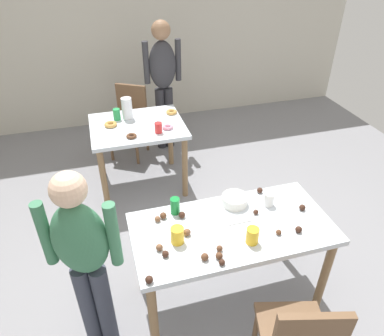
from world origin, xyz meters
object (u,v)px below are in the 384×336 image
(person_adult_far, at_px, (163,76))
(dining_table_far, at_px, (138,135))
(mixing_bowl, at_px, (235,200))
(pitcher_far, at_px, (127,108))
(dining_table_near, at_px, (232,238))
(person_girl_near, at_px, (84,255))
(chair_far_table, at_px, (130,117))
(soda_can, at_px, (175,206))

(person_adult_far, bearing_deg, dining_table_far, -120.10)
(mixing_bowl, distance_m, pitcher_far, 1.73)
(dining_table_far, bearing_deg, dining_table_near, -76.99)
(dining_table_far, distance_m, person_girl_near, 1.85)
(chair_far_table, relative_size, mixing_bowl, 4.67)
(mixing_bowl, bearing_deg, person_adult_far, 91.12)
(dining_table_far, relative_size, chair_far_table, 1.08)
(dining_table_near, bearing_deg, chair_far_table, 99.16)
(mixing_bowl, relative_size, pitcher_far, 0.83)
(chair_far_table, height_order, soda_can, soda_can)
(person_girl_near, relative_size, person_adult_far, 0.89)
(dining_table_near, relative_size, mixing_bowl, 7.24)
(dining_table_near, distance_m, person_adult_far, 2.46)
(dining_table_far, relative_size, person_girl_near, 0.67)
(dining_table_near, height_order, dining_table_far, same)
(mixing_bowl, relative_size, soda_can, 1.53)
(chair_far_table, distance_m, pitcher_far, 0.67)
(dining_table_far, xyz_separation_m, chair_far_table, (-0.00, 0.74, -0.14))
(person_adult_far, bearing_deg, dining_table_near, -91.32)
(dining_table_near, xyz_separation_m, person_girl_near, (-0.95, -0.08, 0.19))
(soda_can, bearing_deg, dining_table_near, -35.92)
(soda_can, bearing_deg, dining_table_far, 92.03)
(chair_far_table, bearing_deg, person_adult_far, 3.55)
(person_adult_far, height_order, pitcher_far, person_adult_far)
(mixing_bowl, distance_m, soda_can, 0.44)
(person_girl_near, height_order, pitcher_far, person_girl_near)
(person_girl_near, height_order, person_adult_far, person_adult_far)
(dining_table_near, relative_size, soda_can, 11.06)
(soda_can, xyz_separation_m, pitcher_far, (-0.12, 1.61, 0.05))
(person_girl_near, xyz_separation_m, soda_can, (0.62, 0.32, -0.03))
(person_adult_far, bearing_deg, soda_can, -100.13)
(dining_table_far, xyz_separation_m, person_girl_near, (-0.57, -1.75, 0.21))
(dining_table_far, bearing_deg, pitcher_far, 111.31)
(dining_table_far, relative_size, mixing_bowl, 5.07)
(pitcher_far, bearing_deg, dining_table_far, -68.69)
(chair_far_table, relative_size, person_adult_far, 0.55)
(mixing_bowl, bearing_deg, dining_table_far, 108.48)
(person_girl_near, bearing_deg, person_adult_far, 68.12)
(person_girl_near, xyz_separation_m, pitcher_far, (0.50, 1.93, 0.02))
(dining_table_far, height_order, person_girl_near, person_girl_near)
(dining_table_near, relative_size, dining_table_far, 1.43)
(chair_far_table, xyz_separation_m, pitcher_far, (-0.07, -0.56, 0.37))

